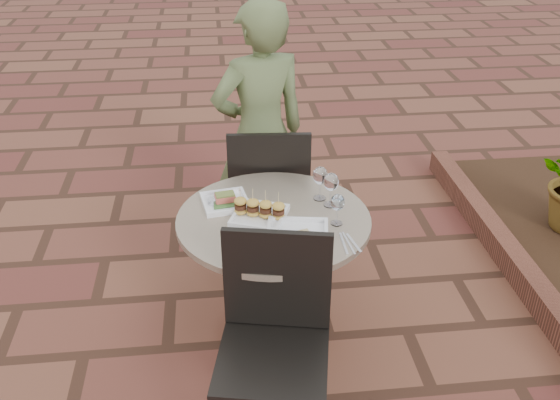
{
  "coord_description": "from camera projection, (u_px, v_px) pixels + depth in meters",
  "views": [
    {
      "loc": [
        -0.11,
        -2.41,
        2.24
      ],
      "look_at": [
        0.16,
        0.03,
        0.82
      ],
      "focal_mm": 40.0,
      "sensor_mm": 36.0,
      "label": 1
    }
  ],
  "objects": [
    {
      "name": "steel_ramekin",
      "position": [
        214.0,
        202.0,
        2.96
      ],
      "size": [
        0.06,
        0.06,
        0.04
      ],
      "primitive_type": "cylinder",
      "rotation": [
        0.0,
        0.0,
        -0.09
      ],
      "color": "silver",
      "rests_on": "cafe_table"
    },
    {
      "name": "wine_glass_far",
      "position": [
        331.0,
        183.0,
        2.91
      ],
      "size": [
        0.07,
        0.07,
        0.17
      ],
      "color": "white",
      "rests_on": "cafe_table"
    },
    {
      "name": "cafe_table",
      "position": [
        274.0,
        261.0,
        3.0
      ],
      "size": [
        0.9,
        0.9,
        0.73
      ],
      "color": "gray",
      "rests_on": "ground"
    },
    {
      "name": "plate_sliders",
      "position": [
        259.0,
        212.0,
        2.85
      ],
      "size": [
        0.3,
        0.3,
        0.15
      ],
      "rotation": [
        0.0,
        0.0,
        -0.37
      ],
      "color": "white",
      "rests_on": "cafe_table"
    },
    {
      "name": "ground",
      "position": [
        249.0,
        343.0,
        3.2
      ],
      "size": [
        60.0,
        60.0,
        0.0
      ],
      "primitive_type": "plane",
      "color": "brown",
      "rests_on": "ground"
    },
    {
      "name": "wine_glass_mid",
      "position": [
        320.0,
        177.0,
        2.97
      ],
      "size": [
        0.07,
        0.07,
        0.17
      ],
      "color": "white",
      "rests_on": "cafe_table"
    },
    {
      "name": "plate_salmon",
      "position": [
        225.0,
        201.0,
        2.97
      ],
      "size": [
        0.25,
        0.25,
        0.06
      ],
      "rotation": [
        0.0,
        0.0,
        0.17
      ],
      "color": "white",
      "rests_on": "cafe_table"
    },
    {
      "name": "wine_glass_right",
      "position": [
        338.0,
        203.0,
        2.78
      ],
      "size": [
        0.06,
        0.06,
        0.15
      ],
      "color": "white",
      "rests_on": "cafe_table"
    },
    {
      "name": "chair_near",
      "position": [
        275.0,
        325.0,
        2.5
      ],
      "size": [
        0.52,
        0.52,
        0.93
      ],
      "rotation": [
        0.0,
        0.0,
        -0.2
      ],
      "color": "black",
      "rests_on": "ground"
    },
    {
      "name": "planter_curb",
      "position": [
        524.0,
        275.0,
        3.58
      ],
      "size": [
        0.12,
        3.0,
        0.15
      ],
      "primitive_type": "cube",
      "color": "brown",
      "rests_on": "ground"
    },
    {
      "name": "cutlery_set",
      "position": [
        349.0,
        243.0,
        2.69
      ],
      "size": [
        0.1,
        0.19,
        0.0
      ],
      "primitive_type": null,
      "rotation": [
        0.0,
        0.0,
        0.14
      ],
      "color": "silver",
      "rests_on": "cafe_table"
    },
    {
      "name": "plate_tuna",
      "position": [
        297.0,
        236.0,
        2.71
      ],
      "size": [
        0.31,
        0.31,
        0.03
      ],
      "rotation": [
        0.0,
        0.0,
        -0.16
      ],
      "color": "white",
      "rests_on": "cafe_table"
    },
    {
      "name": "diner",
      "position": [
        260.0,
        135.0,
        3.56
      ],
      "size": [
        0.66,
        0.53,
        1.56
      ],
      "primitive_type": "imported",
      "rotation": [
        0.0,
        0.0,
        3.46
      ],
      "color": "#4E5C32",
      "rests_on": "ground"
    },
    {
      "name": "chair_far",
      "position": [
        269.0,
        189.0,
        3.48
      ],
      "size": [
        0.47,
        0.47,
        0.93
      ],
      "rotation": [
        0.0,
        0.0,
        3.07
      ],
      "color": "black",
      "rests_on": "ground"
    }
  ]
}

